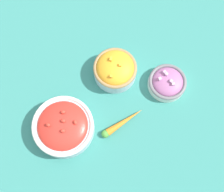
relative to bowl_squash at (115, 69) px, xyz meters
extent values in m
plane|color=#337F75|center=(0.00, -0.09, -0.04)|extent=(3.00, 3.00, 0.00)
cylinder|color=#B2C1CC|center=(0.00, 0.00, -0.01)|extent=(0.14, 0.14, 0.05)
torus|color=#997A4C|center=(0.00, 0.00, 0.01)|extent=(0.14, 0.14, 0.01)
ellipsoid|color=orange|center=(0.00, 0.00, 0.01)|extent=(0.12, 0.12, 0.06)
cube|color=#F4A828|center=(0.02, 0.00, 0.04)|extent=(0.01, 0.01, 0.01)
cube|color=#F4A828|center=(-0.01, 0.02, 0.04)|extent=(0.01, 0.01, 0.01)
cube|color=#F4A828|center=(-0.01, 0.01, 0.04)|extent=(0.01, 0.01, 0.01)
cube|color=#F4A828|center=(-0.01, -0.04, 0.04)|extent=(0.01, 0.01, 0.01)
cylinder|color=#B2C1CC|center=(-0.14, -0.21, -0.01)|extent=(0.19, 0.19, 0.05)
torus|color=silver|center=(-0.14, -0.21, 0.01)|extent=(0.19, 0.19, 0.01)
ellipsoid|color=red|center=(-0.14, -0.21, 0.01)|extent=(0.16, 0.16, 0.04)
ellipsoid|color=red|center=(-0.14, -0.17, 0.04)|extent=(0.02, 0.01, 0.01)
ellipsoid|color=red|center=(-0.13, -0.20, 0.04)|extent=(0.02, 0.01, 0.01)
ellipsoid|color=red|center=(-0.13, -0.23, 0.04)|extent=(0.02, 0.01, 0.01)
ellipsoid|color=red|center=(-0.18, -0.22, 0.04)|extent=(0.02, 0.01, 0.01)
ellipsoid|color=red|center=(-0.10, -0.20, 0.04)|extent=(0.02, 0.02, 0.01)
cylinder|color=silver|center=(0.18, -0.02, -0.02)|extent=(0.13, 0.13, 0.03)
torus|color=slate|center=(0.18, -0.02, -0.01)|extent=(0.13, 0.13, 0.01)
ellipsoid|color=#9E5B8E|center=(0.18, -0.02, -0.01)|extent=(0.10, 0.10, 0.04)
cube|color=#C699C1|center=(0.15, -0.02, 0.01)|extent=(0.01, 0.01, 0.01)
cube|color=#C699C1|center=(0.17, 0.00, 0.01)|extent=(0.01, 0.01, 0.01)
cube|color=#C699C1|center=(0.19, -0.03, 0.01)|extent=(0.01, 0.01, 0.01)
cube|color=#C699C1|center=(0.16, 0.00, 0.01)|extent=(0.01, 0.01, 0.01)
cube|color=#C699C1|center=(0.19, -0.03, 0.01)|extent=(0.01, 0.01, 0.01)
cone|color=orange|center=(0.05, -0.16, -0.03)|extent=(0.12, 0.11, 0.02)
sphere|color=#4C9338|center=(-0.01, -0.21, -0.03)|extent=(0.03, 0.03, 0.03)
camera|label=1|loc=(0.03, -0.38, 0.96)|focal=50.00mm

